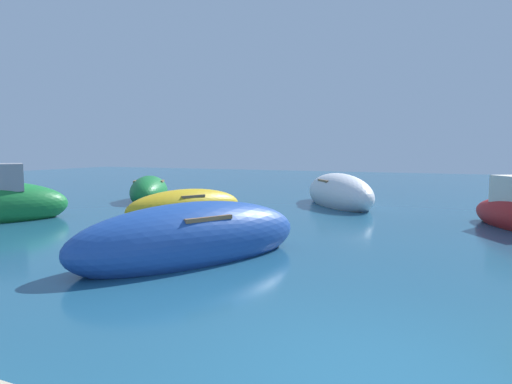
{
  "coord_description": "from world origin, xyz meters",
  "views": [
    {
      "loc": [
        0.55,
        -4.15,
        2.25
      ],
      "look_at": [
        -5.92,
        10.48,
        0.69
      ],
      "focal_mm": 31.1,
      "sensor_mm": 36.0,
      "label": 1
    }
  ],
  "objects_px": {
    "moored_boat_3": "(149,192)",
    "moored_boat_5": "(186,207)",
    "moored_boat_4": "(193,239)",
    "moored_boat_0": "(339,194)"
  },
  "relations": [
    {
      "from": "moored_boat_3",
      "to": "moored_boat_4",
      "type": "xyz_separation_m",
      "value": [
        7.3,
        -8.13,
        0.03
      ]
    },
    {
      "from": "moored_boat_4",
      "to": "moored_boat_5",
      "type": "relative_size",
      "value": 1.23
    },
    {
      "from": "moored_boat_3",
      "to": "moored_boat_5",
      "type": "xyz_separation_m",
      "value": [
        4.1,
        -3.43,
        -0.05
      ]
    },
    {
      "from": "moored_boat_4",
      "to": "moored_boat_5",
      "type": "height_order",
      "value": "moored_boat_4"
    },
    {
      "from": "moored_boat_3",
      "to": "moored_boat_5",
      "type": "height_order",
      "value": "moored_boat_3"
    },
    {
      "from": "moored_boat_4",
      "to": "moored_boat_0",
      "type": "bearing_deg",
      "value": 24.49
    },
    {
      "from": "moored_boat_0",
      "to": "moored_boat_5",
      "type": "height_order",
      "value": "moored_boat_0"
    },
    {
      "from": "moored_boat_3",
      "to": "moored_boat_5",
      "type": "bearing_deg",
      "value": -159.71
    },
    {
      "from": "moored_boat_0",
      "to": "moored_boat_5",
      "type": "relative_size",
      "value": 1.2
    },
    {
      "from": "moored_boat_3",
      "to": "moored_boat_5",
      "type": "relative_size",
      "value": 0.93
    }
  ]
}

